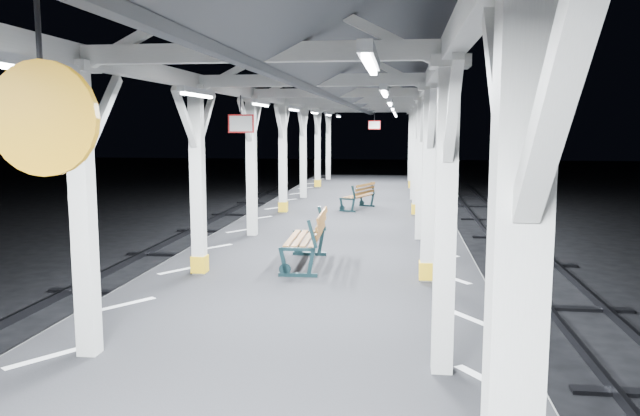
# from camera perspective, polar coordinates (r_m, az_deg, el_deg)

# --- Properties ---
(ground) EXTENTS (120.00, 120.00, 0.00)m
(ground) POSITION_cam_1_polar(r_m,az_deg,el_deg) (9.39, -2.66, -15.18)
(ground) COLOR black
(ground) RESTS_ON ground
(platform) EXTENTS (6.00, 50.00, 1.00)m
(platform) POSITION_cam_1_polar(r_m,az_deg,el_deg) (9.21, -2.68, -12.30)
(platform) COLOR black
(platform) RESTS_ON ground
(hazard_stripes_left) EXTENTS (1.00, 48.00, 0.01)m
(hazard_stripes_left) POSITION_cam_1_polar(r_m,az_deg,el_deg) (9.77, -17.16, -8.37)
(hazard_stripes_left) COLOR silver
(hazard_stripes_left) RESTS_ON platform
(hazard_stripes_right) EXTENTS (1.00, 48.00, 0.01)m
(hazard_stripes_right) POSITION_cam_1_polar(r_m,az_deg,el_deg) (8.97, 13.13, -9.65)
(hazard_stripes_right) COLOR silver
(hazard_stripes_right) RESTS_ON platform
(canopy) EXTENTS (5.40, 49.00, 4.65)m
(canopy) POSITION_cam_1_polar(r_m,az_deg,el_deg) (8.70, -2.87, 13.69)
(canopy) COLOR silver
(canopy) RESTS_ON platform
(bench_mid) EXTENTS (0.78, 1.92, 1.03)m
(bench_mid) POSITION_cam_1_polar(r_m,az_deg,el_deg) (11.73, -0.92, -2.67)
(bench_mid) COLOR #142A2F
(bench_mid) RESTS_ON platform
(bench_far) EXTENTS (1.06, 1.63, 0.83)m
(bench_far) POSITION_cam_1_polar(r_m,az_deg,el_deg) (19.75, 3.70, 1.16)
(bench_far) COLOR #142A2F
(bench_far) RESTS_ON platform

